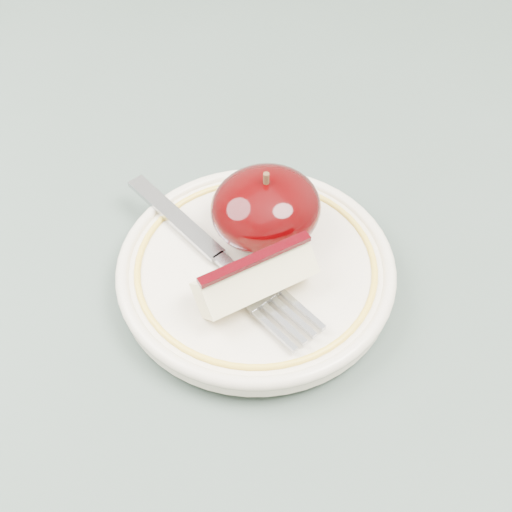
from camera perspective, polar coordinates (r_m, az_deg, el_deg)
table at (r=0.57m, az=-1.98°, el=-5.97°), size 0.90×0.90×0.75m
plate at (r=0.47m, az=0.00°, el=-1.09°), size 0.19×0.19×0.02m
apple_half at (r=0.47m, az=0.79°, el=3.86°), size 0.07×0.07×0.05m
apple_wedge at (r=0.44m, az=-0.07°, el=-1.68°), size 0.08×0.04×0.04m
fork at (r=0.47m, az=-2.92°, el=-0.12°), size 0.04×0.18×0.00m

